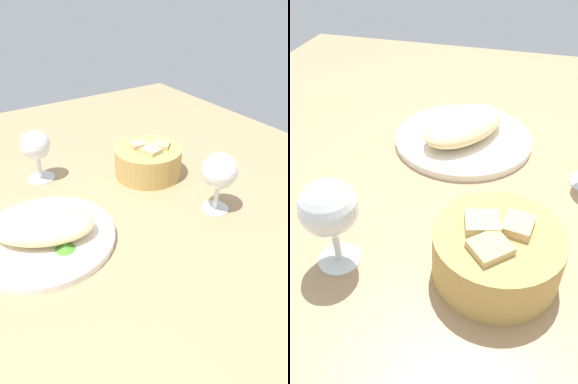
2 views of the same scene
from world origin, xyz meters
The scene contains 6 objects.
ground_plane centered at (0.00, 0.00, -1.00)cm, with size 140.00×140.00×2.00cm, color tan.
plate centered at (-14.16, -8.54, 0.70)cm, with size 27.11×27.11×1.40cm, color white.
omelette centered at (-14.16, -8.54, 3.77)cm, with size 19.41×10.98×4.74cm, color #EED08E.
lettuce_garnish centered at (-12.40, -14.33, 1.97)cm, with size 3.75×3.75×1.13cm, color #488E2A.
bread_basket centered at (17.36, 2.28, 3.87)cm, with size 16.83×16.83×8.43cm.
wine_glass_near centered at (20.82, -18.71, 9.10)cm, with size 7.55×7.55×13.38cm.
Camera 2 is at (52.37, 3.42, 41.41)cm, focal length 36.41 mm.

